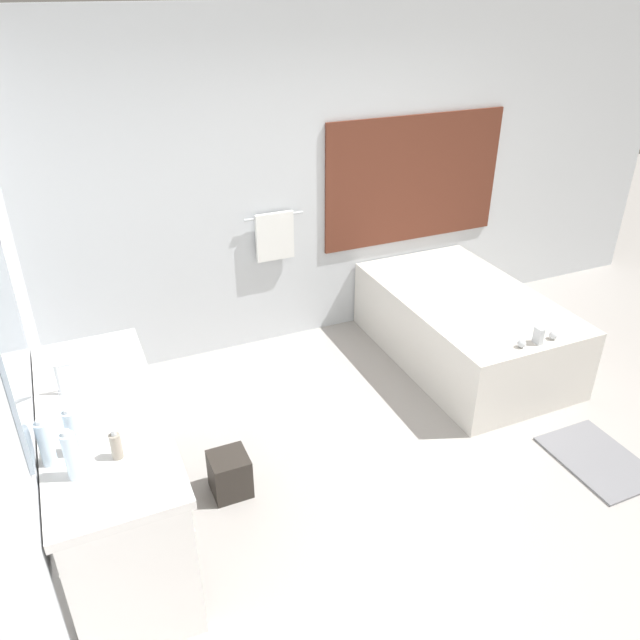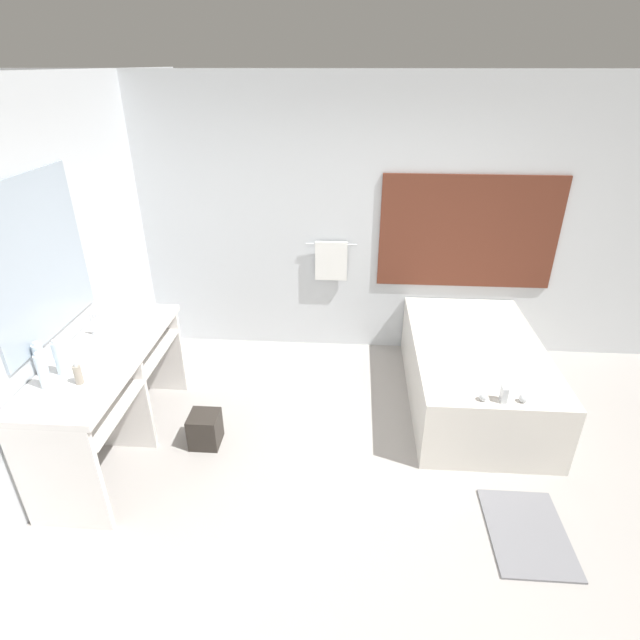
% 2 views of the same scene
% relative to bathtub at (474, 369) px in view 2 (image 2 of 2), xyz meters
% --- Properties ---
extents(ground_plane, '(16.00, 16.00, 0.00)m').
position_rel_bathtub_xyz_m(ground_plane, '(-1.02, -1.27, -0.32)').
color(ground_plane, '#A8A39E').
rests_on(ground_plane, ground).
extents(wall_back_with_blinds, '(7.40, 0.13, 2.70)m').
position_rel_bathtub_xyz_m(wall_back_with_blinds, '(-0.98, 0.96, 1.02)').
color(wall_back_with_blinds, silver).
rests_on(wall_back_with_blinds, ground_plane).
extents(vanity_counter, '(0.61, 1.63, 0.87)m').
position_rel_bathtub_xyz_m(vanity_counter, '(-2.90, -0.79, 0.33)').
color(vanity_counter, white).
rests_on(vanity_counter, ground_plane).
extents(sink_faucet, '(0.09, 0.04, 0.18)m').
position_rel_bathtub_xyz_m(sink_faucet, '(-3.07, -0.57, 0.64)').
color(sink_faucet, silver).
rests_on(sink_faucet, vanity_counter).
extents(bathtub, '(1.10, 1.85, 0.71)m').
position_rel_bathtub_xyz_m(bathtub, '(0.00, 0.00, 0.00)').
color(bathtub, silver).
rests_on(bathtub, ground_plane).
extents(water_bottle_1, '(0.07, 0.07, 0.26)m').
position_rel_bathtub_xyz_m(water_bottle_1, '(-3.05, -1.26, 0.67)').
color(water_bottle_1, silver).
rests_on(water_bottle_1, vanity_counter).
extents(water_bottle_2, '(0.07, 0.07, 0.26)m').
position_rel_bathtub_xyz_m(water_bottle_2, '(-3.03, -1.10, 0.67)').
color(water_bottle_2, silver).
rests_on(water_bottle_2, vanity_counter).
extents(water_bottle_3, '(0.07, 0.07, 0.25)m').
position_rel_bathtub_xyz_m(water_bottle_3, '(-3.15, -1.12, 0.67)').
color(water_bottle_3, silver).
rests_on(water_bottle_3, vanity_counter).
extents(soap_dispenser, '(0.05, 0.05, 0.16)m').
position_rel_bathtub_xyz_m(soap_dispenser, '(-2.86, -1.21, 0.62)').
color(soap_dispenser, gray).
rests_on(soap_dispenser, vanity_counter).
extents(waste_bin, '(0.23, 0.23, 0.28)m').
position_rel_bathtub_xyz_m(waste_bin, '(-2.24, -0.74, -0.19)').
color(waste_bin, '#2D2823').
rests_on(waste_bin, ground_plane).
extents(bath_mat, '(0.50, 0.69, 0.02)m').
position_rel_bathtub_xyz_m(bath_mat, '(0.09, -1.46, -0.32)').
color(bath_mat, slate).
rests_on(bath_mat, ground_plane).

